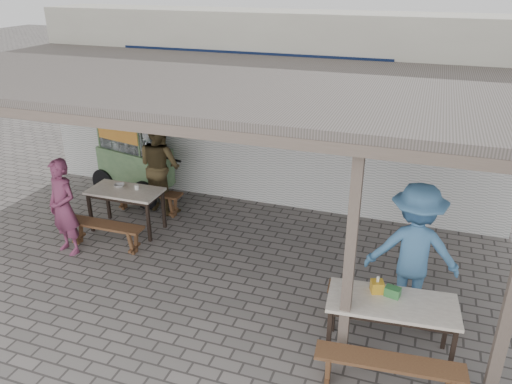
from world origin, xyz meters
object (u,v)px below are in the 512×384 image
object	(u,v)px
patron_street_side	(63,207)
table_left	(125,195)
bench_left_street	(104,230)
vendor_cart	(134,155)
patron_wall_side	(160,166)
bench_right_street	(388,368)
bench_right_wall	(389,300)
patron_right_table	(414,251)
condiment_bowl	(119,185)
table_right	(392,307)
bench_left_wall	(147,196)
donation_box	(393,292)
condiment_jar	(137,187)
tissue_box	(377,287)

from	to	relation	value
patron_street_side	table_left	bearing A→B (deg)	78.26
bench_left_street	vendor_cart	size ratio (longest dim) A/B	0.66
vendor_cart	patron_wall_side	bearing A→B (deg)	-11.93
bench_right_street	bench_left_street	bearing A→B (deg)	155.32
patron_wall_side	bench_right_wall	bearing A→B (deg)	176.48
bench_right_street	patron_right_table	bearing A→B (deg)	81.08
patron_right_table	condiment_bowl	distance (m)	4.98
vendor_cart	patron_right_table	size ratio (longest dim) A/B	1.13
bench_left_street	bench_right_wall	distance (m)	4.53
bench_right_street	bench_right_wall	world-z (taller)	same
table_right	vendor_cart	distance (m)	6.01
patron_wall_side	patron_right_table	world-z (taller)	patron_right_table
table_left	bench_right_wall	distance (m)	4.67
vendor_cart	condiment_bowl	xyz separation A→B (m)	(0.45, -1.20, -0.09)
bench_left_wall	patron_right_table	distance (m)	4.99
bench_left_street	donation_box	world-z (taller)	donation_box
donation_box	patron_right_table	bearing A→B (deg)	78.61
patron_street_side	patron_right_table	bearing A→B (deg)	17.51
donation_box	patron_street_side	bearing A→B (deg)	172.86
condiment_jar	tissue_box	bearing A→B (deg)	-21.47
tissue_box	condiment_jar	world-z (taller)	tissue_box
vendor_cart	patron_right_table	world-z (taller)	patron_right_table
condiment_jar	patron_street_side	bearing A→B (deg)	-122.27
patron_right_table	tissue_box	distance (m)	0.89
bench_left_wall	patron_right_table	bearing A→B (deg)	-17.74
table_left	bench_left_wall	xyz separation A→B (m)	(-0.01, 0.69, -0.33)
bench_left_wall	patron_right_table	xyz separation A→B (m)	(4.75, -1.44, 0.58)
bench_right_wall	vendor_cart	distance (m)	5.70
condiment_bowl	patron_street_side	bearing A→B (deg)	-106.83
patron_right_table	bench_left_wall	bearing A→B (deg)	-23.16
table_right	patron_wall_side	xyz separation A→B (m)	(-4.42, 2.63, 0.20)
patron_street_side	condiment_jar	size ratio (longest dim) A/B	19.90
patron_street_side	bench_left_wall	bearing A→B (deg)	89.08
patron_right_table	patron_wall_side	bearing A→B (deg)	-26.52
vendor_cart	table_left	bearing A→B (deg)	-51.57
patron_street_side	condiment_bowl	xyz separation A→B (m)	(0.32, 1.05, -0.01)
tissue_box	condiment_jar	bearing A→B (deg)	158.53
bench_left_wall	bench_right_wall	world-z (taller)	same
table_left	patron_street_side	bearing A→B (deg)	-117.87
bench_right_wall	bench_right_street	bearing A→B (deg)	-90.00
vendor_cart	donation_box	size ratio (longest dim) A/B	12.09
bench_right_wall	table_left	bearing A→B (deg)	161.11
condiment_jar	condiment_bowl	distance (m)	0.35
bench_left_street	tissue_box	size ratio (longest dim) A/B	9.71
tissue_box	condiment_bowl	world-z (taller)	tissue_box
vendor_cart	condiment_bowl	bearing A→B (deg)	-56.53
bench_right_street	condiment_bowl	bearing A→B (deg)	148.06
table_right	donation_box	bearing A→B (deg)	93.06
bench_left_street	patron_right_table	xyz separation A→B (m)	(4.73, -0.06, 0.58)
bench_left_street	condiment_bowl	world-z (taller)	condiment_bowl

